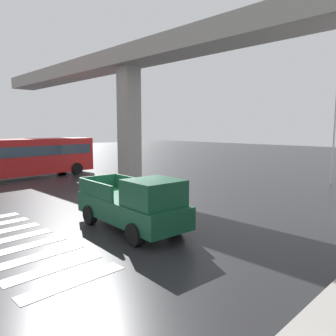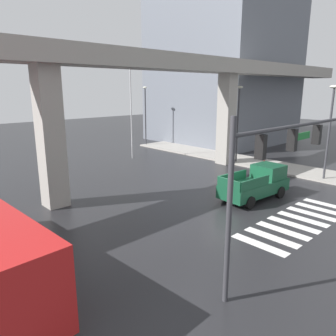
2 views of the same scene
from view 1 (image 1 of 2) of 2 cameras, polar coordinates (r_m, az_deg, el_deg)
ground_plane at (r=14.30m, az=-7.30°, el=-8.53°), size 120.00×120.00×0.00m
crosswalk_stripes at (r=12.21m, az=-25.17°, el=-11.91°), size 8.25×2.80×0.01m
elevated_overpass at (r=19.13m, az=9.62°, el=20.35°), size 57.37×2.51×9.52m
pickup_truck at (r=12.16m, az=-5.88°, el=-6.51°), size 5.23×2.38×2.08m
city_bus at (r=26.98m, az=-24.15°, el=2.00°), size 3.17×10.91×2.99m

